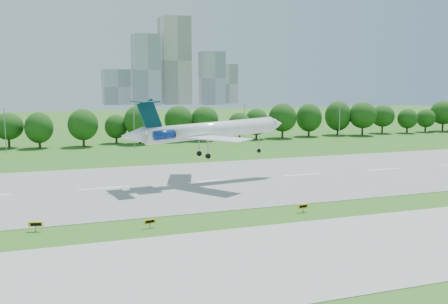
% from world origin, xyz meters
% --- Properties ---
extents(ground, '(600.00, 600.00, 0.00)m').
position_xyz_m(ground, '(0.00, 0.00, 0.00)').
color(ground, '#266119').
rests_on(ground, ground).
extents(runway, '(400.00, 45.00, 0.08)m').
position_xyz_m(runway, '(0.00, 25.00, 0.04)').
color(runway, gray).
rests_on(runway, ground).
extents(taxiway, '(400.00, 23.00, 0.08)m').
position_xyz_m(taxiway, '(0.00, -18.00, 0.04)').
color(taxiway, '#ADADA8').
rests_on(taxiway, ground).
extents(tree_line, '(288.40, 8.40, 10.40)m').
position_xyz_m(tree_line, '(0.00, 92.00, 6.19)').
color(tree_line, '#382314').
rests_on(tree_line, ground).
extents(light_poles, '(175.90, 0.25, 12.19)m').
position_xyz_m(light_poles, '(-2.50, 82.00, 6.34)').
color(light_poles, gray).
rests_on(light_poles, ground).
extents(skyline, '(127.00, 52.00, 80.00)m').
position_xyz_m(skyline, '(100.16, 390.61, 30.46)').
color(skyline, '#B2B2B7').
rests_on(skyline, ground).
extents(airliner, '(33.87, 24.44, 11.28)m').
position_xyz_m(airliner, '(18.82, 24.75, 10.00)').
color(airliner, white).
rests_on(airliner, ground).
extents(taxi_sign_left, '(1.78, 0.70, 1.26)m').
position_xyz_m(taxi_sign_left, '(-11.00, 0.97, 0.93)').
color(taxi_sign_left, gray).
rests_on(taxi_sign_left, ground).
extents(taxi_sign_centre, '(1.63, 0.55, 1.15)m').
position_xyz_m(taxi_sign_centre, '(3.05, -2.28, 0.85)').
color(taxi_sign_centre, gray).
rests_on(taxi_sign_centre, ground).
extents(taxi_sign_right, '(1.74, 0.45, 1.22)m').
position_xyz_m(taxi_sign_right, '(25.72, -1.86, 0.90)').
color(taxi_sign_right, gray).
rests_on(taxi_sign_right, ground).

